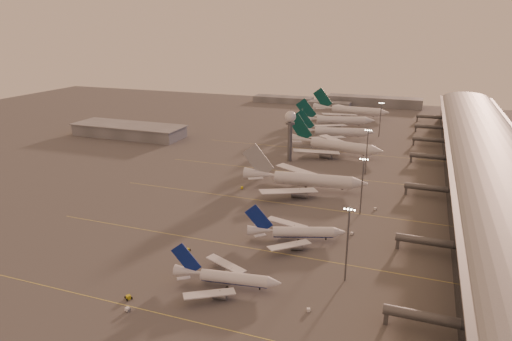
% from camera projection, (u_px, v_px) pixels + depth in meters
% --- Properties ---
extents(ground, '(700.00, 700.00, 0.00)m').
position_uv_depth(ground, '(181.00, 250.00, 162.06)').
color(ground, '#514E4E').
rests_on(ground, ground).
extents(taxiway_markings, '(180.00, 185.25, 0.02)m').
position_uv_depth(taxiway_markings, '(303.00, 205.00, 202.20)').
color(taxiway_markings, '#EFDE54').
rests_on(taxiway_markings, ground).
extents(terminal, '(57.00, 362.00, 23.04)m').
position_uv_depth(terminal, '(487.00, 167.00, 221.66)').
color(terminal, black).
rests_on(terminal, ground).
extents(hangar, '(82.00, 27.00, 8.50)m').
position_uv_depth(hangar, '(129.00, 130.00, 325.25)').
color(hangar, slate).
rests_on(hangar, ground).
extents(radar_tower, '(6.40, 6.40, 31.10)m').
position_uv_depth(radar_tower, '(290.00, 126.00, 261.17)').
color(radar_tower, '#585A60').
rests_on(radar_tower, ground).
extents(mast_a, '(3.60, 0.56, 25.00)m').
position_uv_depth(mast_a, '(347.00, 241.00, 138.76)').
color(mast_a, '#585A60').
rests_on(mast_a, ground).
extents(mast_b, '(3.60, 0.56, 25.00)m').
position_uv_depth(mast_b, '(362.00, 183.00, 188.87)').
color(mast_b, '#585A60').
rests_on(mast_b, ground).
extents(mast_c, '(3.60, 0.56, 25.00)m').
position_uv_depth(mast_c, '(367.00, 149.00, 239.64)').
color(mast_c, '#585A60').
rests_on(mast_c, ground).
extents(mast_d, '(3.60, 0.56, 25.00)m').
position_uv_depth(mast_d, '(380.00, 118.00, 320.68)').
color(mast_d, '#585A60').
rests_on(mast_d, ground).
extents(distant_horizon, '(165.00, 37.50, 9.00)m').
position_uv_depth(distant_horizon, '(345.00, 101.00, 450.40)').
color(distant_horizon, slate).
rests_on(distant_horizon, ground).
extents(narrowbody_near, '(34.33, 27.23, 13.45)m').
position_uv_depth(narrowbody_near, '(227.00, 279.00, 138.57)').
color(narrowbody_near, white).
rests_on(narrowbody_near, ground).
extents(narrowbody_mid, '(35.73, 28.02, 14.50)m').
position_uv_depth(narrowbody_mid, '(296.00, 234.00, 168.22)').
color(narrowbody_mid, white).
rests_on(narrowbody_mid, ground).
extents(widebody_white, '(60.92, 48.58, 21.45)m').
position_uv_depth(widebody_white, '(305.00, 182.00, 220.67)').
color(widebody_white, white).
rests_on(widebody_white, ground).
extents(greentail_a, '(61.81, 49.49, 22.63)m').
position_uv_depth(greentail_a, '(335.00, 147.00, 281.16)').
color(greentail_a, white).
rests_on(greentail_a, ground).
extents(greentail_b, '(55.46, 44.26, 20.50)m').
position_uv_depth(greentail_b, '(334.00, 133.00, 318.96)').
color(greentail_b, white).
rests_on(greentail_b, ground).
extents(greentail_c, '(59.70, 47.60, 22.16)m').
position_uv_depth(greentail_c, '(336.00, 122.00, 354.77)').
color(greentail_c, white).
rests_on(greentail_c, ground).
extents(greentail_d, '(66.33, 53.46, 24.08)m').
position_uv_depth(greentail_d, '(350.00, 112.00, 392.93)').
color(greentail_d, white).
rests_on(greentail_d, ground).
extents(gsv_truck_a, '(6.12, 2.63, 2.41)m').
position_uv_depth(gsv_truck_a, '(129.00, 308.00, 127.04)').
color(gsv_truck_a, white).
rests_on(gsv_truck_a, ground).
extents(gsv_tug_near, '(4.19, 4.69, 1.15)m').
position_uv_depth(gsv_tug_near, '(128.00, 297.00, 133.04)').
color(gsv_tug_near, yellow).
rests_on(gsv_tug_near, ground).
extents(gsv_catering_a, '(5.18, 3.33, 3.92)m').
position_uv_depth(gsv_catering_a, '(309.00, 306.00, 126.86)').
color(gsv_catering_a, white).
rests_on(gsv_catering_a, ground).
extents(gsv_tug_mid, '(3.72, 2.87, 0.94)m').
position_uv_depth(gsv_tug_mid, '(188.00, 250.00, 161.27)').
color(gsv_tug_mid, yellow).
rests_on(gsv_tug_mid, ground).
extents(gsv_truck_b, '(5.36, 2.76, 2.06)m').
position_uv_depth(gsv_truck_b, '(353.00, 232.00, 173.44)').
color(gsv_truck_b, white).
rests_on(gsv_truck_b, ground).
extents(gsv_truck_c, '(6.62, 4.14, 2.52)m').
position_uv_depth(gsv_truck_c, '(243.00, 186.00, 221.78)').
color(gsv_truck_c, yellow).
rests_on(gsv_truck_c, ground).
extents(gsv_catering_b, '(5.07, 2.82, 3.96)m').
position_uv_depth(gsv_catering_b, '(376.00, 206.00, 196.48)').
color(gsv_catering_b, white).
rests_on(gsv_catering_b, ground).
extents(gsv_truck_d, '(2.71, 5.04, 1.93)m').
position_uv_depth(gsv_truck_d, '(254.00, 157.00, 272.02)').
color(gsv_truck_d, white).
rests_on(gsv_truck_d, ground).
extents(gsv_tug_hangar, '(3.78, 2.62, 1.00)m').
position_uv_depth(gsv_tug_hangar, '(363.00, 151.00, 286.17)').
color(gsv_tug_hangar, yellow).
rests_on(gsv_tug_hangar, ground).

